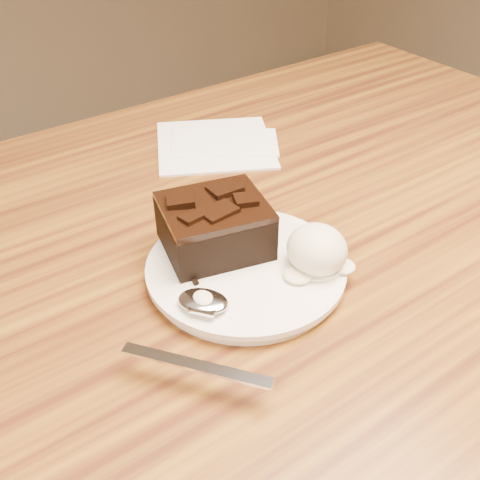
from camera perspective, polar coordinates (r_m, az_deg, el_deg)
dining_table at (r=0.91m, az=1.84°, el=-19.08°), size 1.20×0.80×0.75m
plate at (r=0.58m, az=0.58°, el=-3.03°), size 0.20×0.20×0.02m
brownie at (r=0.58m, az=-2.52°, el=1.14°), size 0.12×0.11×0.05m
ice_cream_scoop at (r=0.56m, az=7.60°, el=-0.93°), size 0.06×0.06×0.05m
melt_puddle at (r=0.57m, az=7.45°, el=-2.41°), size 0.05×0.05×0.00m
spoon at (r=0.52m, az=-3.65°, el=-6.19°), size 0.14×0.17×0.01m
napkin at (r=0.82m, az=-2.50°, el=9.51°), size 0.21×0.21×0.01m
crumb_a at (r=0.55m, az=-4.42°, el=-4.19°), size 0.01×0.01×0.00m
crumb_b at (r=0.58m, az=2.76°, el=-1.87°), size 0.01×0.01×0.00m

